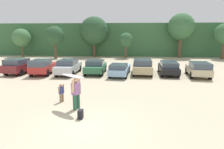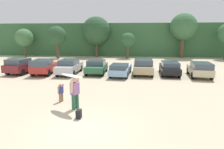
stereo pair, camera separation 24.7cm
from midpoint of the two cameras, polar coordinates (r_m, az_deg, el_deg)
The scene contains 19 objects.
ground_plane at distance 9.43m, azimuth -8.36°, elevation -14.68°, with size 120.00×120.00×0.00m, color #C1B293.
hillside_ridge at distance 43.33m, azimuth 1.97°, elevation 10.12°, with size 108.00×12.00×6.12m, color #38663D.
tree_center_right at distance 40.24m, azimuth -24.68°, elevation 9.54°, with size 3.24×3.24×5.10m.
tree_ridge_back at distance 35.73m, azimuth -16.35°, elevation 10.59°, with size 3.20×3.20×5.48m.
tree_center_left at distance 36.91m, azimuth -5.35°, elevation 12.25°, with size 5.17×5.17×7.23m.
tree_left at distance 34.52m, azimuth 3.76°, elevation 9.80°, with size 2.46×2.46×4.38m.
tree_center at distance 37.34m, azimuth 19.01°, elevation 12.75°, with size 4.59×4.59×7.66m.
parked_car_maroon at distance 23.41m, azimuth -24.95°, elevation 2.34°, with size 2.44×4.64×1.62m.
parked_car_red at distance 21.79m, azimuth -19.57°, elevation 2.21°, with size 2.03×4.11×1.61m.
parked_car_silver at distance 21.35m, azimuth -12.69°, elevation 2.28°, with size 1.82×4.70×1.56m.
parked_car_forest_green at distance 21.10m, azimuth -5.07°, elevation 2.27°, with size 1.95×4.06×1.46m.
parked_car_sky_blue at distance 20.10m, azimuth 1.88°, elevation 1.60°, with size 2.18×4.91×1.27m.
parked_car_tan at distance 20.90m, azimuth 8.35°, elevation 2.33°, with size 2.12×4.30×1.60m.
parked_car_black at distance 21.37m, azimuth 15.57°, elevation 1.97°, with size 2.02×4.51×1.38m.
parked_car_champagne at distance 21.18m, azimuth 23.30°, elevation 1.52°, with size 2.25×4.18×1.49m.
person_adult at distance 11.25m, azimuth -10.90°, elevation -4.83°, with size 0.48×0.72×1.80m.
person_child at distance 12.70m, azimuth -14.88°, elevation -4.84°, with size 0.31×0.54×1.15m.
surfboard_white at distance 11.05m, azimuth -11.85°, elevation -0.37°, with size 1.75×1.45×0.08m.
backpack_dropped at distance 10.23m, azimuth -9.72°, elevation -11.18°, with size 0.24×0.34×0.45m.
Camera 1 is at (1.87, -8.24, 4.15)m, focal length 31.86 mm.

